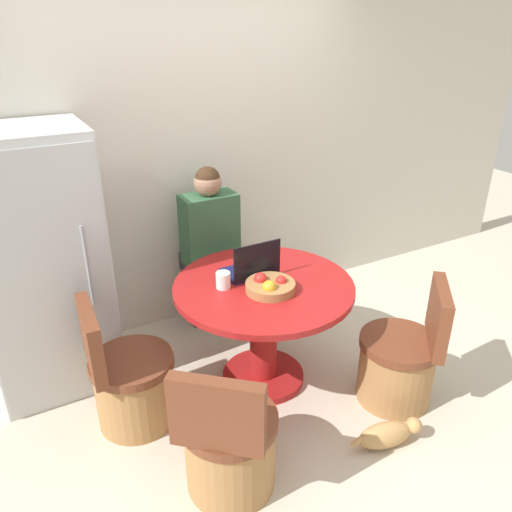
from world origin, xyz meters
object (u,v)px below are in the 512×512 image
Objects in this scene: refrigerator at (42,266)px; cat at (388,434)px; chair_near_right_corner at (400,363)px; chair_left_side at (131,384)px; laptop at (252,268)px; dining_table at (264,314)px; fruit_bowl at (270,286)px; person_seated at (208,244)px; chair_near_left_corner at (229,446)px.

refrigerator reaches higher than cat.
chair_near_right_corner is 1.00× the size of chair_left_side.
laptop is at bearing -80.88° from chair_left_side.
dining_table is 0.28m from fruit_bowl.
person_seated is (-0.69, 1.37, 0.44)m from chair_near_right_corner.
laptop is 1.28m from cat.
refrigerator is 2.33m from chair_near_right_corner.
laptop reaches higher than chair_near_right_corner.
chair_near_right_corner is at bearing 53.96° from cat.
dining_table is 0.31m from laptop.
laptop is 1.08× the size of fruit_bowl.
cat is (-0.34, -0.29, -0.19)m from chair_near_right_corner.
dining_table is 0.92m from chair_left_side.
laptop reaches higher than cat.
chair_near_right_corner is 2.73× the size of fruit_bowl.
chair_near_left_corner is at bearing -178.77° from cat.
chair_near_right_corner is 2.53× the size of laptop.
chair_near_right_corner is 1.00× the size of chair_near_left_corner.
refrigerator is at bearing 28.94° from chair_left_side.
chair_near_right_corner is 1.91× the size of cat.
chair_near_left_corner is at bearing 54.66° from laptop.
fruit_bowl reaches higher than dining_table.
person_seated reaches higher than fruit_bowl.
chair_near_left_corner is (-1.25, -0.09, 0.00)m from chair_near_right_corner.
dining_table is (1.19, -0.70, -0.33)m from refrigerator.
cat is (1.52, -1.56, -0.76)m from refrigerator.
laptop is at bearing -95.73° from chair_near_right_corner.
chair_left_side is at bearing 156.56° from cat.
fruit_bowl reaches higher than cat.
chair_left_side reaches higher than dining_table.
person_seated reaches higher than chair_left_side.
dining_table is 3.74× the size of fruit_bowl.
refrigerator is at bearing -25.25° from laptop.
refrigerator is at bearing 149.69° from dining_table.
chair_near_right_corner is at bearing -134.97° from chair_near_left_corner.
chair_near_right_corner is at bearing -35.45° from fruit_bowl.
dining_table is at bearing 94.21° from laptop.
chair_near_left_corner is 2.73× the size of fruit_bowl.
chair_near_right_corner reaches higher than cat.
chair_left_side is 1.02m from laptop.
chair_near_left_corner is 0.63× the size of person_seated.
chair_left_side is 0.63× the size of person_seated.
refrigerator reaches higher than person_seated.
chair_near_right_corner is at bearing -41.06° from dining_table.
chair_near_right_corner and chair_near_left_corner have the same top height.
dining_table is at bearing 92.12° from person_seated.
refrigerator reaches higher than chair_near_right_corner.
chair_near_right_corner is 0.63× the size of person_seated.
chair_left_side is 0.78m from chair_near_left_corner.
dining_table is 1.37× the size of chair_left_side.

